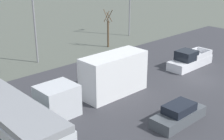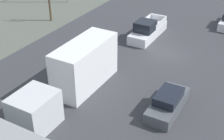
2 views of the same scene
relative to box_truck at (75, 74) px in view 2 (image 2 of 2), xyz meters
The scene contains 6 objects.
ground_plane 10.02m from the box_truck, 109.16° to the right, with size 320.00×320.00×0.00m, color #565B51.
road_surface 10.01m from the box_truck, 109.16° to the right, with size 23.97×44.07×0.08m.
box_truck is the anchor object (origin of this frame).
pickup_truck 11.89m from the box_truck, 92.63° to the right, with size 1.93×5.68×1.90m.
sedan_car_1 6.88m from the box_truck, 168.38° to the right, with size 1.71×4.45×1.40m.
street_tree 15.54m from the box_truck, 44.35° to the right, with size 1.15×0.95×4.85m.
Camera 2 is at (-8.50, 24.70, 13.22)m, focal length 50.00 mm.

